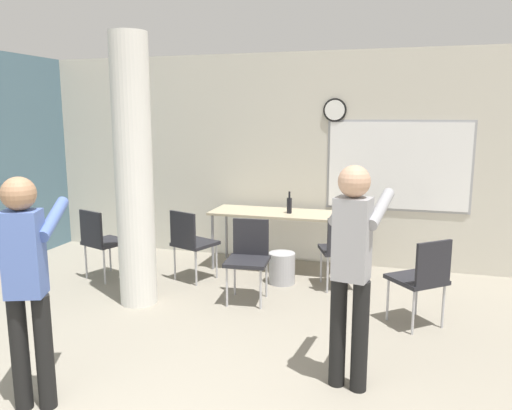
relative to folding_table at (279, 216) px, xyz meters
The scene contains 12 objects.
wall_back 0.86m from the folding_table, 94.77° to the left, with size 8.00×0.15×2.80m.
support_pillar 2.08m from the folding_table, 126.22° to the right, with size 0.39×0.39×2.80m.
folding_table is the anchor object (origin of this frame).
bottle_on_table 0.22m from the folding_table, 14.90° to the right, with size 0.06×0.06×0.28m.
waste_bin 0.77m from the folding_table, 72.03° to the right, with size 0.31×0.31×0.37m.
chair_mid_room 2.23m from the folding_table, 38.98° to the right, with size 0.62×0.62×0.87m.
chair_near_pillar 2.22m from the folding_table, 152.72° to the right, with size 0.56×0.56×0.87m.
chair_table_left 1.19m from the folding_table, 139.64° to the right, with size 0.57×0.57×0.87m.
chair_table_front 1.18m from the folding_table, 92.38° to the right, with size 0.48×0.48×0.87m.
chair_table_right 1.06m from the folding_table, 32.58° to the right, with size 0.57×0.57×0.87m.
person_playing_side 2.91m from the folding_table, 65.77° to the right, with size 0.45×0.68×1.65m.
person_playing_front 3.63m from the folding_table, 103.72° to the right, with size 0.51×0.64×1.61m.
Camera 1 is at (1.57, -1.58, 2.00)m, focal length 35.00 mm.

